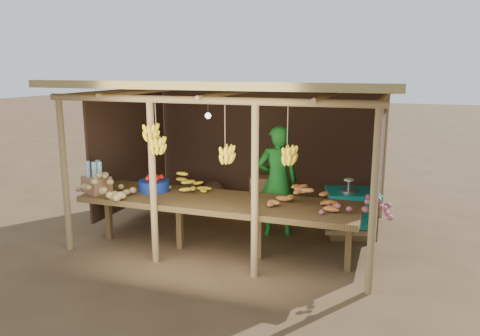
% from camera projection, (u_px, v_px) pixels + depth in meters
% --- Properties ---
extents(ground, '(60.00, 60.00, 0.00)m').
position_uv_depth(ground, '(240.00, 232.00, 7.54)').
color(ground, brown).
rests_on(ground, ground).
extents(stall_structure, '(4.70, 3.50, 2.43)m').
position_uv_depth(stall_structure, '(241.00, 113.00, 7.11)').
color(stall_structure, '#96794D').
rests_on(stall_structure, ground).
extents(counter, '(3.90, 1.05, 0.80)m').
position_uv_depth(counter, '(218.00, 203.00, 6.50)').
color(counter, brown).
rests_on(counter, ground).
extents(potato_heap, '(0.94, 0.57, 0.36)m').
position_uv_depth(potato_heap, '(104.00, 182.00, 6.68)').
color(potato_heap, '#A08A52').
rests_on(potato_heap, counter).
extents(sweet_potato_heap, '(0.97, 0.75, 0.35)m').
position_uv_depth(sweet_potato_heap, '(304.00, 194.00, 6.10)').
color(sweet_potato_heap, '#C47432').
rests_on(sweet_potato_heap, counter).
extents(onion_heap, '(0.99, 0.82, 0.36)m').
position_uv_depth(onion_heap, '(359.00, 200.00, 5.80)').
color(onion_heap, '#A14E5B').
rests_on(onion_heap, counter).
extents(banana_pile, '(0.70, 0.54, 0.35)m').
position_uv_depth(banana_pile, '(183.00, 180.00, 6.88)').
color(banana_pile, yellow).
rests_on(banana_pile, counter).
extents(tomato_basin, '(0.45, 0.45, 0.24)m').
position_uv_depth(tomato_basin, '(154.00, 184.00, 6.92)').
color(tomato_basin, navy).
rests_on(tomato_basin, counter).
extents(bottle_box, '(0.46, 0.42, 0.47)m').
position_uv_depth(bottle_box, '(96.00, 180.00, 6.81)').
color(bottle_box, '#966743').
rests_on(bottle_box, counter).
extents(vendor, '(0.74, 0.62, 1.74)m').
position_uv_depth(vendor, '(278.00, 181.00, 7.23)').
color(vendor, '#197121').
rests_on(vendor, ground).
extents(tarp_crate, '(0.93, 0.86, 0.93)m').
position_uv_depth(tarp_crate, '(351.00, 211.00, 7.32)').
color(tarp_crate, brown).
rests_on(tarp_crate, ground).
extents(carton_stack, '(0.97, 0.42, 0.70)m').
position_uv_depth(carton_stack, '(254.00, 198.00, 8.35)').
color(carton_stack, '#966743').
rests_on(carton_stack, ground).
extents(burlap_sacks, '(0.96, 0.50, 0.68)m').
position_uv_depth(burlap_sacks, '(203.00, 194.00, 8.65)').
color(burlap_sacks, '#412A1E').
rests_on(burlap_sacks, ground).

